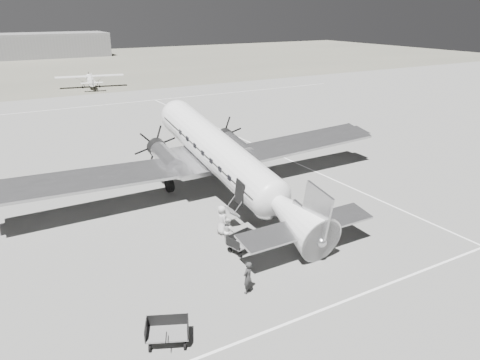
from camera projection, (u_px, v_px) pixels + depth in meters
name	position (u px, v px, depth m)	size (l,w,h in m)	color
ground	(194.00, 206.00, 32.83)	(260.00, 260.00, 0.00)	slate
taxi_line_near	(323.00, 309.00, 21.46)	(60.00, 0.15, 0.01)	silver
taxi_line_right	(327.00, 177.00, 38.49)	(0.15, 80.00, 0.01)	silver
taxi_line_horizon	(73.00, 108.00, 65.30)	(90.00, 0.15, 0.01)	silver
grass_infield	(24.00, 68.00, 109.94)	(260.00, 90.00, 0.01)	#5E5C4F
hangar_main	(30.00, 46.00, 131.46)	(42.00, 14.00, 6.60)	#5D5D5D
dc3_airliner	(226.00, 162.00, 32.71)	(30.94, 21.47, 5.89)	#B7B7B9
light_plane_right	(90.00, 81.00, 81.21)	(11.59, 9.40, 2.40)	silver
baggage_cart_near	(243.00, 242.00, 26.55)	(1.81, 1.28, 1.02)	#5F5F5F
baggage_cart_far	(167.00, 333.00, 19.13)	(1.84, 1.30, 1.04)	#5F5F5F
ground_crew	(248.00, 277.00, 22.48)	(0.61, 0.40, 1.68)	#282828
ramp_agent	(228.00, 231.00, 27.30)	(0.78, 0.61, 1.61)	silver
passenger	(222.00, 220.00, 28.45)	(0.90, 0.59, 1.84)	#ACACAA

